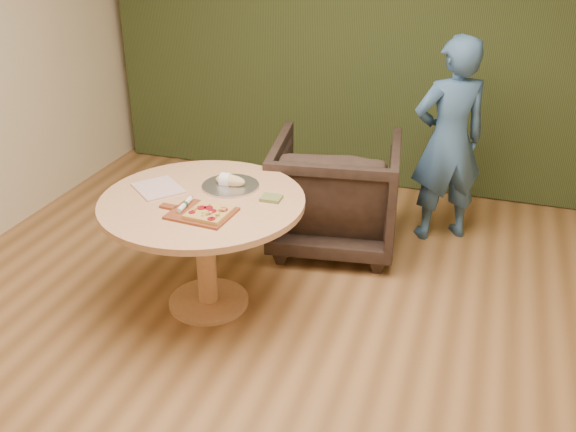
# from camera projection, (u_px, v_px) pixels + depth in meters

# --- Properties ---
(room_shell) EXTENTS (5.04, 6.04, 2.84)m
(room_shell) POSITION_uv_depth(u_px,v_px,m) (250.00, 140.00, 2.85)
(room_shell) COLOR #9A6B3D
(room_shell) RESTS_ON ground
(curtain) EXTENTS (4.80, 0.14, 2.78)m
(curtain) POSITION_uv_depth(u_px,v_px,m) (378.00, 26.00, 5.31)
(curtain) COLOR #253116
(curtain) RESTS_ON ground
(pedestal_table) EXTENTS (1.24, 1.24, 0.75)m
(pedestal_table) POSITION_uv_depth(u_px,v_px,m) (203.00, 220.00, 3.89)
(pedestal_table) COLOR tan
(pedestal_table) RESTS_ON ground
(pizza_paddle) EXTENTS (0.46, 0.31, 0.01)m
(pizza_paddle) POSITION_uv_depth(u_px,v_px,m) (200.00, 213.00, 3.64)
(pizza_paddle) COLOR brown
(pizza_paddle) RESTS_ON pedestal_table
(flatbread_pizza) EXTENTS (0.24, 0.24, 0.04)m
(flatbread_pizza) POSITION_uv_depth(u_px,v_px,m) (209.00, 213.00, 3.60)
(flatbread_pizza) COLOR tan
(flatbread_pizza) RESTS_ON pizza_paddle
(cutlery_roll) EXTENTS (0.04, 0.20, 0.03)m
(cutlery_roll) POSITION_uv_depth(u_px,v_px,m) (185.00, 204.00, 3.69)
(cutlery_roll) COLOR white
(cutlery_roll) RESTS_ON pizza_paddle
(newspaper) EXTENTS (0.39, 0.38, 0.01)m
(newspaper) POSITION_uv_depth(u_px,v_px,m) (158.00, 188.00, 3.95)
(newspaper) COLOR white
(newspaper) RESTS_ON pedestal_table
(serving_tray) EXTENTS (0.36, 0.36, 0.02)m
(serving_tray) POSITION_uv_depth(u_px,v_px,m) (231.00, 186.00, 3.98)
(serving_tray) COLOR silver
(serving_tray) RESTS_ON pedestal_table
(bread_roll) EXTENTS (0.19, 0.09, 0.09)m
(bread_roll) POSITION_uv_depth(u_px,v_px,m) (229.00, 180.00, 3.96)
(bread_roll) COLOR #D3BD80
(bread_roll) RESTS_ON serving_tray
(green_packet) EXTENTS (0.12, 0.10, 0.02)m
(green_packet) POSITION_uv_depth(u_px,v_px,m) (271.00, 198.00, 3.81)
(green_packet) COLOR #4E5D29
(green_packet) RESTS_ON pedestal_table
(armchair) EXTENTS (1.00, 0.96, 0.92)m
(armchair) POSITION_uv_depth(u_px,v_px,m) (336.00, 188.00, 4.68)
(armchair) COLOR black
(armchair) RESTS_ON ground
(person_standing) EXTENTS (0.67, 0.60, 1.54)m
(person_standing) POSITION_uv_depth(u_px,v_px,m) (449.00, 141.00, 4.66)
(person_standing) COLOR #345A86
(person_standing) RESTS_ON ground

